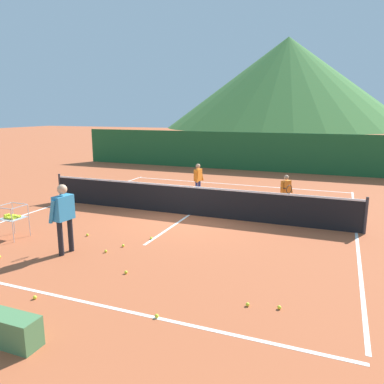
# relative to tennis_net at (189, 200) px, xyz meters

# --- Properties ---
(ground_plane) EXTENTS (120.00, 120.00, 0.00)m
(ground_plane) POSITION_rel_tennis_net_xyz_m (0.00, 0.00, -0.50)
(ground_plane) COLOR #B25633
(line_baseline_near) EXTENTS (10.14, 0.08, 0.01)m
(line_baseline_near) POSITION_rel_tennis_net_xyz_m (0.00, -6.05, -0.50)
(line_baseline_near) COLOR white
(line_baseline_near) RESTS_ON ground
(line_baseline_far) EXTENTS (10.14, 0.08, 0.01)m
(line_baseline_far) POSITION_rel_tennis_net_xyz_m (0.00, 5.66, -0.50)
(line_baseline_far) COLOR white
(line_baseline_far) RESTS_ON ground
(line_sideline_west) EXTENTS (0.08, 11.71, 0.01)m
(line_sideline_west) POSITION_rel_tennis_net_xyz_m (-5.07, 0.00, -0.50)
(line_sideline_west) COLOR white
(line_sideline_west) RESTS_ON ground
(line_sideline_east) EXTENTS (0.08, 11.71, 0.01)m
(line_sideline_east) POSITION_rel_tennis_net_xyz_m (5.07, 0.00, -0.50)
(line_sideline_east) COLOR white
(line_sideline_east) RESTS_ON ground
(line_service_center) EXTENTS (0.08, 6.17, 0.01)m
(line_service_center) POSITION_rel_tennis_net_xyz_m (0.00, 0.00, -0.50)
(line_service_center) COLOR white
(line_service_center) RESTS_ON ground
(tennis_net) EXTENTS (10.62, 0.08, 1.05)m
(tennis_net) POSITION_rel_tennis_net_xyz_m (0.00, 0.00, 0.00)
(tennis_net) COLOR #333338
(tennis_net) RESTS_ON ground
(instructor) EXTENTS (0.44, 0.79, 1.68)m
(instructor) POSITION_rel_tennis_net_xyz_m (-1.48, -4.24, 0.51)
(instructor) COLOR black
(instructor) RESTS_ON ground
(student_0) EXTENTS (0.28, 0.54, 1.34)m
(student_0) POSITION_rel_tennis_net_xyz_m (-0.65, 2.53, 0.31)
(student_0) COLOR navy
(student_0) RESTS_ON ground
(student_1) EXTENTS (0.40, 0.69, 1.23)m
(student_1) POSITION_rel_tennis_net_xyz_m (2.84, 1.80, 0.24)
(student_1) COLOR navy
(student_1) RESTS_ON ground
(ball_cart) EXTENTS (0.58, 0.58, 0.90)m
(ball_cart) POSITION_rel_tennis_net_xyz_m (-3.55, -3.86, 0.08)
(ball_cart) COLOR #B7B7BC
(ball_cart) RESTS_ON ground
(tennis_ball_0) EXTENTS (0.07, 0.07, 0.07)m
(tennis_ball_0) POSITION_rel_tennis_net_xyz_m (-0.43, -3.38, -0.47)
(tennis_ball_0) COLOR yellow
(tennis_ball_0) RESTS_ON ground
(tennis_ball_1) EXTENTS (0.07, 0.07, 0.07)m
(tennis_ball_1) POSITION_rel_tennis_net_xyz_m (0.48, -4.74, -0.47)
(tennis_ball_1) COLOR yellow
(tennis_ball_1) RESTS_ON ground
(tennis_ball_2) EXTENTS (0.07, 0.07, 0.07)m
(tennis_ball_2) POSITION_rel_tennis_net_xyz_m (-0.48, -6.30, -0.47)
(tennis_ball_2) COLOR yellow
(tennis_ball_2) RESTS_ON ground
(tennis_ball_4) EXTENTS (0.07, 0.07, 0.07)m
(tennis_ball_4) POSITION_rel_tennis_net_xyz_m (-0.61, -3.87, -0.47)
(tennis_ball_4) COLOR yellow
(tennis_ball_4) RESTS_ON ground
(tennis_ball_5) EXTENTS (0.07, 0.07, 0.07)m
(tennis_ball_5) POSITION_rel_tennis_net_xyz_m (1.87, -6.05, -0.47)
(tennis_ball_5) COLOR yellow
(tennis_ball_5) RESTS_ON ground
(tennis_ball_6) EXTENTS (0.07, 0.07, 0.07)m
(tennis_ball_6) POSITION_rel_tennis_net_xyz_m (3.18, -5.12, -0.47)
(tennis_ball_6) COLOR yellow
(tennis_ball_6) RESTS_ON ground
(tennis_ball_8) EXTENTS (0.07, 0.07, 0.07)m
(tennis_ball_8) POSITION_rel_tennis_net_xyz_m (3.71, -5.02, -0.47)
(tennis_ball_8) COLOR yellow
(tennis_ball_8) RESTS_ON ground
(tennis_ball_9) EXTENTS (0.07, 0.07, 0.07)m
(tennis_ball_9) POSITION_rel_tennis_net_xyz_m (-3.69, -1.75, -0.47)
(tennis_ball_9) COLOR yellow
(tennis_ball_9) RESTS_ON ground
(tennis_ball_10) EXTENTS (0.07, 0.07, 0.07)m
(tennis_ball_10) POSITION_rel_tennis_net_xyz_m (-1.79, -3.02, -0.47)
(tennis_ball_10) COLOR yellow
(tennis_ball_10) RESTS_ON ground
(tennis_ball_11) EXTENTS (0.07, 0.07, 0.07)m
(tennis_ball_11) POSITION_rel_tennis_net_xyz_m (-0.04, -2.61, -0.47)
(tennis_ball_11) COLOR yellow
(tennis_ball_11) RESTS_ON ground
(windscreen_fence) EXTENTS (22.31, 0.08, 2.18)m
(windscreen_fence) POSITION_rel_tennis_net_xyz_m (0.00, 10.11, 0.59)
(windscreen_fence) COLOR #1E5B2D
(windscreen_fence) RESTS_ON ground
(hill_0) EXTENTS (48.46, 48.46, 17.85)m
(hill_0) POSITION_rel_tennis_net_xyz_m (-6.84, 69.60, 8.42)
(hill_0) COLOR #427A38
(hill_0) RESTS_ON ground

